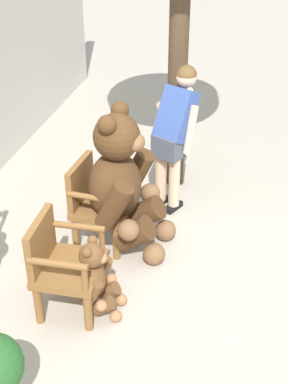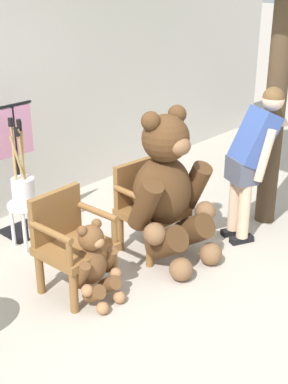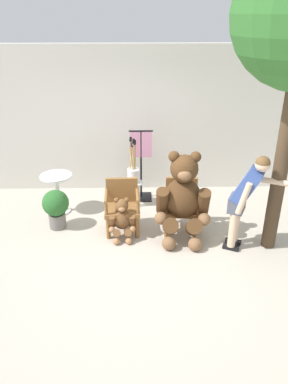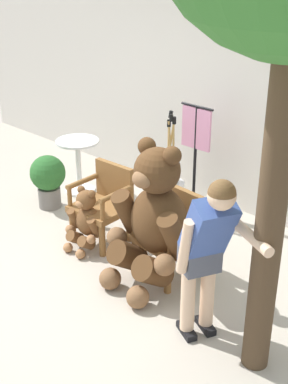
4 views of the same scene
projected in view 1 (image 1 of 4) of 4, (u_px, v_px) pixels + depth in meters
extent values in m
plane|color=#B2A899|center=(156.00, 280.00, 4.88)|extent=(60.00, 60.00, 0.00)
cube|color=brown|center=(70.00, 269.00, 4.39)|extent=(0.58, 0.54, 0.07)
cylinder|color=brown|center=(88.00, 312.00, 4.28)|extent=(0.07, 0.07, 0.37)
cylinder|color=brown|center=(103.00, 275.00, 4.66)|extent=(0.07, 0.07, 0.37)
cylinder|color=brown|center=(38.00, 305.00, 4.35)|extent=(0.07, 0.07, 0.37)
cylinder|color=brown|center=(57.00, 269.00, 4.73)|extent=(0.07, 0.07, 0.37)
cube|color=brown|center=(40.00, 242.00, 4.30)|extent=(0.52, 0.08, 0.42)
cylinder|color=brown|center=(57.00, 264.00, 4.05)|extent=(0.07, 0.48, 0.06)
cylinder|color=brown|center=(85.00, 278.00, 4.07)|extent=(0.05, 0.05, 0.22)
cylinder|color=brown|center=(77.00, 226.00, 4.47)|extent=(0.07, 0.48, 0.06)
cylinder|color=brown|center=(102.00, 240.00, 4.49)|extent=(0.05, 0.05, 0.22)
cube|color=brown|center=(104.00, 207.00, 5.19)|extent=(0.60, 0.56, 0.07)
cylinder|color=brown|center=(116.00, 243.00, 5.06)|extent=(0.07, 0.07, 0.37)
cylinder|color=brown|center=(132.00, 217.00, 5.43)|extent=(0.07, 0.07, 0.37)
cylinder|color=brown|center=(76.00, 235.00, 5.17)|extent=(0.07, 0.07, 0.37)
cylinder|color=brown|center=(94.00, 210.00, 5.54)|extent=(0.07, 0.07, 0.37)
cube|color=brown|center=(80.00, 181.00, 5.12)|extent=(0.52, 0.10, 0.42)
cylinder|color=brown|center=(92.00, 198.00, 4.85)|extent=(0.09, 0.48, 0.06)
cylinder|color=brown|center=(114.00, 212.00, 4.85)|extent=(0.05, 0.05, 0.22)
cylinder|color=brown|center=(112.00, 172.00, 5.25)|extent=(0.09, 0.48, 0.06)
cylinder|color=brown|center=(132.00, 185.00, 5.26)|extent=(0.05, 0.05, 0.22)
ellipsoid|color=#4C3019|center=(115.00, 186.00, 5.03)|extent=(0.63, 0.54, 0.68)
sphere|color=#4C3019|center=(117.00, 137.00, 4.75)|extent=(0.43, 0.43, 0.43)
ellipsoid|color=brown|center=(136.00, 143.00, 4.72)|extent=(0.22, 0.17, 0.16)
sphere|color=black|center=(136.00, 142.00, 4.71)|extent=(0.06, 0.06, 0.06)
sphere|color=#4C3019|center=(107.00, 125.00, 4.53)|extent=(0.17, 0.17, 0.17)
sphere|color=#4C3019|center=(120.00, 110.00, 4.79)|extent=(0.17, 0.17, 0.17)
cylinder|color=#4C3019|center=(114.00, 206.00, 4.75)|extent=(0.22, 0.39, 0.51)
sphere|color=brown|center=(128.00, 230.00, 4.82)|extent=(0.20, 0.20, 0.20)
cylinder|color=#4C3019|center=(137.00, 172.00, 5.26)|extent=(0.22, 0.39, 0.51)
sphere|color=brown|center=(150.00, 193.00, 5.35)|extent=(0.20, 0.20, 0.20)
cylinder|color=#4C3019|center=(134.00, 233.00, 5.01)|extent=(0.28, 0.44, 0.40)
sphere|color=brown|center=(154.00, 254.00, 5.04)|extent=(0.21, 0.21, 0.21)
cylinder|color=#4C3019|center=(146.00, 213.00, 5.31)|extent=(0.28, 0.44, 0.40)
sphere|color=brown|center=(165.00, 230.00, 5.36)|extent=(0.21, 0.21, 0.21)
ellipsoid|color=brown|center=(91.00, 280.00, 4.40)|extent=(0.30, 0.26, 0.33)
sphere|color=brown|center=(92.00, 255.00, 4.26)|extent=(0.21, 0.21, 0.21)
ellipsoid|color=#A47148|center=(103.00, 258.00, 4.26)|extent=(0.10, 0.08, 0.08)
sphere|color=black|center=(103.00, 258.00, 4.25)|extent=(0.03, 0.03, 0.03)
sphere|color=brown|center=(87.00, 252.00, 4.15)|extent=(0.08, 0.08, 0.08)
sphere|color=brown|center=(92.00, 240.00, 4.28)|extent=(0.08, 0.08, 0.08)
cylinder|color=brown|center=(93.00, 293.00, 4.26)|extent=(0.10, 0.19, 0.25)
sphere|color=#A47148|center=(101.00, 306.00, 4.30)|extent=(0.10, 0.10, 0.10)
cylinder|color=brown|center=(103.00, 269.00, 4.52)|extent=(0.10, 0.19, 0.25)
sphere|color=#A47148|center=(111.00, 279.00, 4.58)|extent=(0.10, 0.10, 0.10)
cylinder|color=brown|center=(104.00, 306.00, 4.40)|extent=(0.13, 0.21, 0.20)
sphere|color=#A47148|center=(116.00, 316.00, 4.42)|extent=(0.11, 0.11, 0.11)
cylinder|color=brown|center=(109.00, 291.00, 4.55)|extent=(0.13, 0.21, 0.20)
sphere|color=#A47148|center=(121.00, 300.00, 4.59)|extent=(0.11, 0.11, 0.11)
cube|color=black|center=(173.00, 207.00, 5.87)|extent=(0.26, 0.19, 0.06)
cylinder|color=beige|center=(175.00, 172.00, 5.64)|extent=(0.12, 0.12, 0.82)
cube|color=black|center=(160.00, 201.00, 5.97)|extent=(0.26, 0.19, 0.06)
cylinder|color=beige|center=(161.00, 167.00, 5.73)|extent=(0.12, 0.12, 0.82)
cube|color=#4C5160|center=(168.00, 146.00, 5.54)|extent=(0.33, 0.37, 0.24)
cube|color=#385199|center=(176.00, 114.00, 5.45)|extent=(0.51, 0.47, 0.57)
sphere|color=beige|center=(187.00, 77.00, 5.38)|extent=(0.21, 0.21, 0.21)
sphere|color=brown|center=(187.00, 75.00, 5.37)|extent=(0.21, 0.21, 0.21)
cylinder|color=beige|center=(175.00, 98.00, 5.69)|extent=(0.54, 0.32, 0.09)
cylinder|color=beige|center=(191.00, 130.00, 5.41)|extent=(0.21, 0.16, 0.51)
cylinder|color=#473523|center=(178.00, 68.00, 5.68)|extent=(0.21, 0.21, 2.78)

